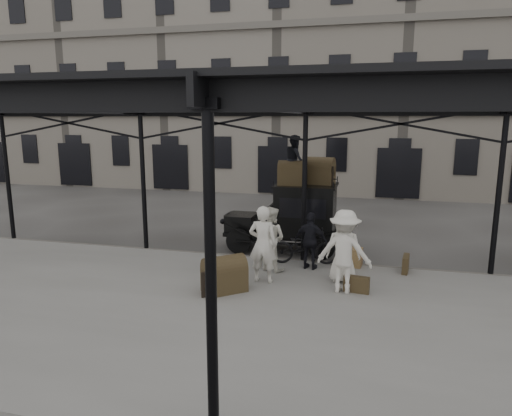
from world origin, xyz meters
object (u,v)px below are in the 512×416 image
Objects in this scene: porter_left at (263,244)px; steamer_trunk_roof_near at (292,175)px; porter_official at (311,241)px; bicycle at (304,246)px; steamer_trunk_platform at (224,277)px; taxi at (296,214)px.

steamer_trunk_roof_near is at bearing -93.63° from porter_left.
porter_official is 0.56m from bicycle.
bicycle is 1.93× the size of steamer_trunk_platform.
porter_official reaches higher than bicycle.
steamer_trunk_platform is (-1.01, -4.22, -0.69)m from taxi.
porter_left is 1.02× the size of bicycle.
taxi is 4.40m from steamer_trunk_platform.
bicycle is at bearing -115.49° from porter_left.
steamer_trunk_roof_near is (-0.84, 1.83, 1.56)m from porter_official.
bicycle is at bearing -72.43° from taxi.
bicycle is at bearing -68.54° from steamer_trunk_roof_near.
taxi reaches higher than steamer_trunk_platform.
porter_official is 2.81m from steamer_trunk_platform.
taxi is at bearing 35.83° from steamer_trunk_platform.
porter_left is 1.97× the size of steamer_trunk_platform.
steamer_trunk_platform is (-0.73, -0.87, -0.61)m from porter_left.
porter_left reaches higher than bicycle.
porter_left is at bearing 145.31° from bicycle.
steamer_trunk_platform is at bearing 139.86° from bicycle.
taxi reaches higher than porter_official.
steamer_trunk_platform is at bearing 62.92° from porter_official.
porter_left is (-0.28, -3.35, -0.08)m from taxi.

